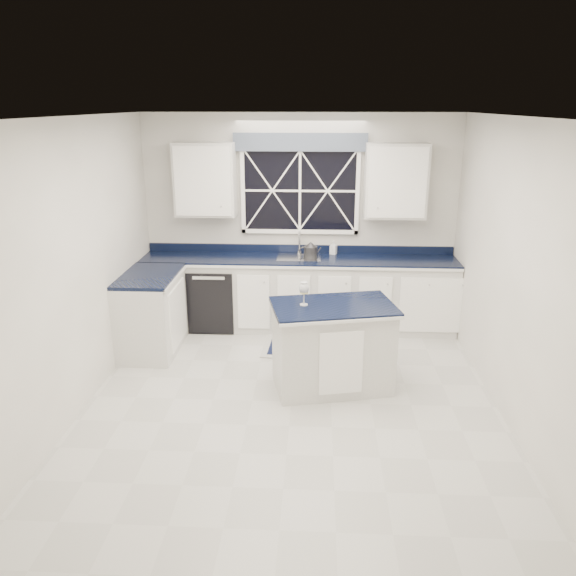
# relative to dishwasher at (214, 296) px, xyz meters

# --- Properties ---
(ground) EXTENTS (4.50, 4.50, 0.00)m
(ground) POSITION_rel_dishwasher_xyz_m (1.10, -1.95, -0.41)
(ground) COLOR silver
(ground) RESTS_ON ground
(back_wall) EXTENTS (4.00, 0.10, 2.70)m
(back_wall) POSITION_rel_dishwasher_xyz_m (1.10, 0.30, 0.94)
(back_wall) COLOR white
(back_wall) RESTS_ON ground
(base_cabinets) EXTENTS (3.99, 1.60, 0.90)m
(base_cabinets) POSITION_rel_dishwasher_xyz_m (0.77, -0.17, 0.04)
(base_cabinets) COLOR silver
(base_cabinets) RESTS_ON ground
(countertop) EXTENTS (3.98, 0.64, 0.04)m
(countertop) POSITION_rel_dishwasher_xyz_m (1.10, 0.00, 0.51)
(countertop) COLOR black
(countertop) RESTS_ON base_cabinets
(dishwasher) EXTENTS (0.60, 0.58, 0.82)m
(dishwasher) POSITION_rel_dishwasher_xyz_m (0.00, 0.00, 0.00)
(dishwasher) COLOR black
(dishwasher) RESTS_ON ground
(window) EXTENTS (1.65, 0.09, 1.26)m
(window) POSITION_rel_dishwasher_xyz_m (1.10, 0.25, 1.42)
(window) COLOR black
(window) RESTS_ON ground
(upper_cabinets) EXTENTS (3.10, 0.34, 0.90)m
(upper_cabinets) POSITION_rel_dishwasher_xyz_m (1.10, 0.13, 1.49)
(upper_cabinets) COLOR silver
(upper_cabinets) RESTS_ON ground
(faucet) EXTENTS (0.05, 0.20, 0.30)m
(faucet) POSITION_rel_dishwasher_xyz_m (1.10, 0.19, 0.69)
(faucet) COLOR silver
(faucet) RESTS_ON countertop
(island) EXTENTS (1.33, 0.97, 0.90)m
(island) POSITION_rel_dishwasher_xyz_m (1.50, -1.60, 0.04)
(island) COLOR silver
(island) RESTS_ON ground
(rug) EXTENTS (1.41, 0.91, 0.02)m
(rug) POSITION_rel_dishwasher_xyz_m (1.39, -0.60, -0.40)
(rug) COLOR #AEAEA9
(rug) RESTS_ON ground
(kettle) EXTENTS (0.29, 0.18, 0.20)m
(kettle) POSITION_rel_dishwasher_xyz_m (1.24, 0.04, 0.62)
(kettle) COLOR #2D2D30
(kettle) RESTS_ON countertop
(wine_glass) EXTENTS (0.10, 0.10, 0.24)m
(wine_glass) POSITION_rel_dishwasher_xyz_m (1.21, -1.62, 0.65)
(wine_glass) COLOR silver
(wine_glass) RESTS_ON island
(soap_bottle) EXTENTS (0.10, 0.10, 0.17)m
(soap_bottle) POSITION_rel_dishwasher_xyz_m (1.54, 0.22, 0.62)
(soap_bottle) COLOR silver
(soap_bottle) RESTS_ON countertop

